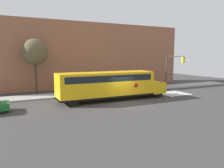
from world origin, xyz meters
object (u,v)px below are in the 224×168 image
(tree_near_sidewalk, at_px, (35,52))
(traffic_light, at_px, (172,66))
(school_bus, at_px, (110,84))
(stop_sign, at_px, (152,77))

(tree_near_sidewalk, bearing_deg, traffic_light, -14.47)
(school_bus, bearing_deg, traffic_light, 14.60)
(traffic_light, bearing_deg, school_bus, -165.40)
(tree_near_sidewalk, bearing_deg, school_bus, -48.71)
(school_bus, xyz_separation_m, traffic_light, (10.77, 2.81, 1.51))
(traffic_light, bearing_deg, tree_near_sidewalk, 165.53)
(stop_sign, xyz_separation_m, traffic_light, (2.57, -0.94, 1.45))
(stop_sign, bearing_deg, school_bus, -155.45)
(school_bus, relative_size, stop_sign, 4.41)
(school_bus, distance_m, tree_near_sidewalk, 10.17)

